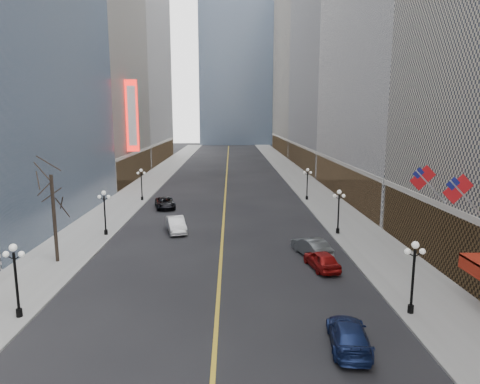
{
  "coord_description": "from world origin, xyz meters",
  "views": [
    {
      "loc": [
        0.87,
        5.87,
        11.97
      ],
      "look_at": [
        1.26,
        23.61,
        8.81
      ],
      "focal_mm": 32.0,
      "sensor_mm": 36.0,
      "label": 1
    }
  ],
  "objects_px": {
    "streetlamp_west_1": "(15,273)",
    "car_nb_mid": "(176,225)",
    "streetlamp_east_2": "(339,207)",
    "car_nb_far": "(165,203)",
    "streetlamp_east_3": "(307,181)",
    "streetlamp_west_2": "(105,208)",
    "streetlamp_west_3": "(141,181)",
    "car_sb_mid": "(322,260)",
    "car_sb_far": "(311,247)",
    "streetlamp_east_1": "(414,270)",
    "car_sb_near": "(349,335)"
  },
  "relations": [
    {
      "from": "streetlamp_west_1",
      "to": "car_nb_mid",
      "type": "xyz_separation_m",
      "value": [
        6.94,
        19.34,
        -2.11
      ]
    },
    {
      "from": "streetlamp_east_2",
      "to": "car_nb_far",
      "type": "bearing_deg",
      "value": 146.11
    },
    {
      "from": "streetlamp_east_3",
      "to": "streetlamp_west_2",
      "type": "xyz_separation_m",
      "value": [
        -23.6,
        -18.0,
        0.0
      ]
    },
    {
      "from": "streetlamp_west_2",
      "to": "car_nb_far",
      "type": "height_order",
      "value": "streetlamp_west_2"
    },
    {
      "from": "streetlamp_east_2",
      "to": "car_nb_mid",
      "type": "distance_m",
      "value": 16.85
    },
    {
      "from": "streetlamp_west_2",
      "to": "streetlamp_west_3",
      "type": "distance_m",
      "value": 18.0
    },
    {
      "from": "streetlamp_west_1",
      "to": "car_sb_mid",
      "type": "height_order",
      "value": "streetlamp_west_1"
    },
    {
      "from": "streetlamp_west_3",
      "to": "car_sb_far",
      "type": "distance_m",
      "value": 31.56
    },
    {
      "from": "car_nb_far",
      "to": "streetlamp_west_2",
      "type": "bearing_deg",
      "value": -120.7
    },
    {
      "from": "car_nb_mid",
      "to": "car_sb_mid",
      "type": "xyz_separation_m",
      "value": [
        12.92,
        -11.23,
        -0.04
      ]
    },
    {
      "from": "streetlamp_east_1",
      "to": "streetlamp_west_3",
      "type": "bearing_deg",
      "value": 123.25
    },
    {
      "from": "streetlamp_east_2",
      "to": "streetlamp_west_3",
      "type": "bearing_deg",
      "value": 142.67
    },
    {
      "from": "car_nb_far",
      "to": "car_sb_near",
      "type": "relative_size",
      "value": 1.07
    },
    {
      "from": "streetlamp_west_3",
      "to": "car_nb_far",
      "type": "xyz_separation_m",
      "value": [
        3.99,
        -4.83,
        -2.18
      ]
    },
    {
      "from": "streetlamp_west_1",
      "to": "car_sb_near",
      "type": "distance_m",
      "value": 19.27
    },
    {
      "from": "car_sb_mid",
      "to": "streetlamp_east_3",
      "type": "bearing_deg",
      "value": -108.2
    },
    {
      "from": "car_nb_mid",
      "to": "streetlamp_east_2",
      "type": "bearing_deg",
      "value": -18.97
    },
    {
      "from": "streetlamp_east_1",
      "to": "streetlamp_east_3",
      "type": "relative_size",
      "value": 1.0
    },
    {
      "from": "streetlamp_west_3",
      "to": "car_sb_far",
      "type": "xyz_separation_m",
      "value": [
        19.64,
        -24.61,
        -2.1
      ]
    },
    {
      "from": "streetlamp_east_3",
      "to": "streetlamp_west_3",
      "type": "height_order",
      "value": "same"
    },
    {
      "from": "streetlamp_east_1",
      "to": "streetlamp_east_2",
      "type": "distance_m",
      "value": 18.0
    },
    {
      "from": "streetlamp_east_2",
      "to": "streetlamp_west_3",
      "type": "xyz_separation_m",
      "value": [
        -23.6,
        18.0,
        0.0
      ]
    },
    {
      "from": "streetlamp_east_3",
      "to": "car_sb_mid",
      "type": "height_order",
      "value": "streetlamp_east_3"
    },
    {
      "from": "streetlamp_east_3",
      "to": "car_nb_mid",
      "type": "height_order",
      "value": "streetlamp_east_3"
    },
    {
      "from": "streetlamp_west_2",
      "to": "streetlamp_east_2",
      "type": "bearing_deg",
      "value": 0.0
    },
    {
      "from": "streetlamp_west_2",
      "to": "car_nb_far",
      "type": "bearing_deg",
      "value": 73.13
    },
    {
      "from": "car_nb_far",
      "to": "car_sb_near",
      "type": "distance_m",
      "value": 37.78
    },
    {
      "from": "car_nb_mid",
      "to": "car_nb_far",
      "type": "xyz_separation_m",
      "value": [
        -2.94,
        11.83,
        -0.08
      ]
    },
    {
      "from": "car_nb_mid",
      "to": "car_sb_far",
      "type": "bearing_deg",
      "value": -46.4
    },
    {
      "from": "car_sb_mid",
      "to": "car_sb_far",
      "type": "relative_size",
      "value": 0.91
    },
    {
      "from": "streetlamp_east_3",
      "to": "streetlamp_west_2",
      "type": "relative_size",
      "value": 1.0
    },
    {
      "from": "car_nb_far",
      "to": "streetlamp_east_2",
      "type": "bearing_deg",
      "value": -47.71
    },
    {
      "from": "streetlamp_east_1",
      "to": "streetlamp_west_1",
      "type": "bearing_deg",
      "value": 180.0
    },
    {
      "from": "streetlamp_east_1",
      "to": "car_nb_mid",
      "type": "height_order",
      "value": "streetlamp_east_1"
    },
    {
      "from": "car_sb_mid",
      "to": "car_sb_far",
      "type": "bearing_deg",
      "value": -96.82
    },
    {
      "from": "car_nb_mid",
      "to": "car_sb_mid",
      "type": "height_order",
      "value": "car_nb_mid"
    },
    {
      "from": "streetlamp_west_1",
      "to": "streetlamp_west_3",
      "type": "relative_size",
      "value": 1.0
    },
    {
      "from": "streetlamp_west_2",
      "to": "car_sb_mid",
      "type": "height_order",
      "value": "streetlamp_west_2"
    },
    {
      "from": "streetlamp_west_2",
      "to": "car_nb_far",
      "type": "distance_m",
      "value": 13.93
    },
    {
      "from": "car_nb_mid",
      "to": "streetlamp_west_1",
      "type": "bearing_deg",
      "value": -124.11
    },
    {
      "from": "streetlamp_east_2",
      "to": "car_sb_far",
      "type": "distance_m",
      "value": 7.98
    },
    {
      "from": "streetlamp_west_1",
      "to": "car_sb_mid",
      "type": "distance_m",
      "value": 21.56
    },
    {
      "from": "streetlamp_west_3",
      "to": "car_sb_mid",
      "type": "height_order",
      "value": "streetlamp_west_3"
    },
    {
      "from": "streetlamp_west_2",
      "to": "car_nb_mid",
      "type": "distance_m",
      "value": 7.37
    },
    {
      "from": "streetlamp_west_3",
      "to": "car_nb_far",
      "type": "relative_size",
      "value": 0.88
    },
    {
      "from": "car_sb_near",
      "to": "car_sb_far",
      "type": "height_order",
      "value": "car_sb_far"
    },
    {
      "from": "streetlamp_west_2",
      "to": "car_sb_far",
      "type": "height_order",
      "value": "streetlamp_west_2"
    },
    {
      "from": "car_nb_far",
      "to": "car_sb_far",
      "type": "xyz_separation_m",
      "value": [
        15.65,
        -19.78,
        0.08
      ]
    },
    {
      "from": "car_nb_mid",
      "to": "streetlamp_west_2",
      "type": "bearing_deg",
      "value": 176.54
    },
    {
      "from": "streetlamp_west_2",
      "to": "car_nb_far",
      "type": "xyz_separation_m",
      "value": [
        3.99,
        13.17,
        -2.18
      ]
    }
  ]
}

